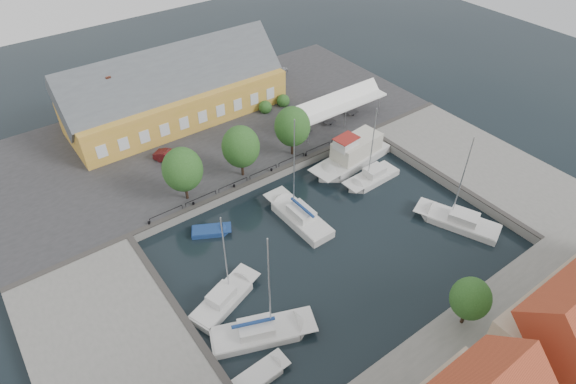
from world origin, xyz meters
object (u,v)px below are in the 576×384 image
Objects in this scene: car_red at (171,157)px; west_boat_d at (260,333)px; trawler at (353,156)px; launch_nw at (211,232)px; launch_sw at (260,376)px; car_silver at (279,71)px; east_boat_a at (372,178)px; warehouse at (171,94)px; center_sailboat at (299,217)px; west_boat_c at (224,300)px; east_boat_c at (459,222)px; tent_canopy at (337,104)px.

west_boat_d is at bearing -133.01° from car_red.
launch_nw is (-19.80, -0.53, -0.93)m from trawler.
launch_sw is (-6.34, -28.41, -1.59)m from car_red.
car_silver is 0.85× the size of car_red.
east_boat_a is (-0.53, -3.94, -0.75)m from trawler.
trawler reaches higher than launch_sw.
car_silver reaches higher than launch_nw.
launch_sw reaches higher than launch_nw.
center_sailboat is (1.86, -25.30, -4.06)m from warehouse.
west_boat_d is 3.67m from launch_sw.
center_sailboat reaches higher than west_boat_d.
car_silver reaches higher than launch_sw.
launch_sw is at bearing -100.25° from west_boat_c.
east_boat_c is at bearing -13.13° from west_boat_c.
west_boat_c is at bearing -158.71° from center_sailboat.
tent_canopy is 18.95m from center_sailboat.
west_boat_d reaches higher than car_red.
warehouse reaches higher than launch_sw.
west_boat_d is at bearing 120.53° from car_silver.
center_sailboat is at bearing -100.83° from car_red.
tent_canopy is at bearing 31.21° from west_boat_c.
center_sailboat is 2.62× the size of launch_sw.
launch_nw is (-1.67, -12.29, -1.59)m from car_red.
trawler reaches higher than car_silver.
car_silver is 27.48m from east_boat_a.
tent_canopy is at bearing -39.86° from warehouse.
tent_canopy reaches higher than launch_nw.
west_boat_d is at bearing -148.71° from trawler.
launch_sw is (-24.47, -16.65, -0.93)m from trawler.
car_red is 0.37× the size of east_boat_c.
tent_canopy is 1.21× the size of trawler.
east_boat_c is (-1.73, -21.73, -3.43)m from tent_canopy.
car_silver is 0.30× the size of west_boat_d.
east_boat_c is (14.87, -35.59, -4.17)m from warehouse.
center_sailboat reaches higher than east_boat_c.
car_red is 0.35× the size of trawler.
trawler is at bearing 82.30° from east_boat_a.
east_boat_c is at bearing -94.55° from tent_canopy.
warehouse is 2.04× the size of tent_canopy.
east_boat_c is (2.12, -10.69, -0.00)m from east_boat_a.
east_boat_a is (10.88, 0.41, -0.10)m from center_sailboat.
east_boat_a is (12.75, -24.89, -4.17)m from warehouse.
car_red is at bearing 82.24° from launch_nw.
trawler is (-5.29, -22.88, -0.58)m from car_silver.
car_silver is 45.84m from west_boat_d.
west_boat_c is 0.86× the size of west_boat_d.
car_silver is at bearing -8.05° from car_red.
east_boat_c reaches higher than west_boat_c.
west_boat_d is at bearing -141.16° from tent_canopy.
car_red reaches higher than launch_nw.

